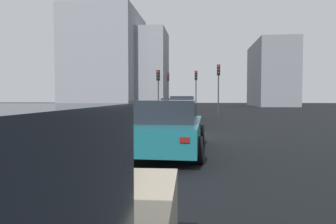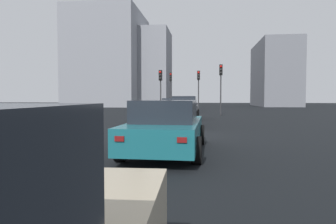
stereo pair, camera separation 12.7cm
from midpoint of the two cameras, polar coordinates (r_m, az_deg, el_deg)
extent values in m
cube|color=black|center=(12.78, 0.85, -4.61)|extent=(160.00, 160.00, 0.20)
cube|color=slate|center=(21.91, 2.63, 0.32)|extent=(4.58, 1.82, 0.71)
cube|color=#1E232B|center=(21.66, 2.60, 2.12)|extent=(2.06, 1.60, 0.67)
cylinder|color=black|center=(23.31, 5.06, -0.27)|extent=(0.64, 0.22, 0.64)
cylinder|color=black|center=(23.41, 0.63, -0.25)|extent=(0.64, 0.22, 0.64)
cylinder|color=black|center=(20.47, 4.92, -0.68)|extent=(0.64, 0.22, 0.64)
cylinder|color=black|center=(20.59, -0.12, -0.66)|extent=(0.64, 0.22, 0.64)
cube|color=red|center=(19.58, 4.13, 0.41)|extent=(0.03, 0.20, 0.11)
cube|color=red|center=(19.66, 0.34, 0.43)|extent=(0.03, 0.20, 0.11)
cube|color=#A8AAB2|center=(16.11, 1.60, -0.66)|extent=(4.24, 1.95, 0.64)
cube|color=#1E232B|center=(15.87, 1.57, 1.53)|extent=(1.94, 1.65, 0.60)
cylinder|color=black|center=(17.40, 4.75, -1.28)|extent=(0.65, 0.24, 0.64)
cylinder|color=black|center=(17.47, -1.16, -1.26)|extent=(0.65, 0.24, 0.64)
cylinder|color=black|center=(14.82, 4.86, -1.98)|extent=(0.65, 0.24, 0.64)
cylinder|color=black|center=(14.90, -2.08, -1.94)|extent=(0.65, 0.24, 0.64)
cube|color=red|center=(13.98, 3.88, -0.70)|extent=(0.04, 0.20, 0.11)
cube|color=red|center=(14.05, -1.41, -0.68)|extent=(0.04, 0.20, 0.11)
cube|color=#19606B|center=(8.53, -0.47, -3.73)|extent=(4.79, 1.89, 0.62)
cube|color=#1E232B|center=(8.25, -0.69, 0.21)|extent=(2.17, 1.62, 0.58)
cylinder|color=black|center=(9.95, 5.85, -4.27)|extent=(0.64, 0.23, 0.64)
cylinder|color=black|center=(10.16, -4.38, -4.12)|extent=(0.64, 0.23, 0.64)
cylinder|color=black|center=(7.03, 5.22, -7.18)|extent=(0.64, 0.23, 0.64)
cylinder|color=black|center=(7.32, -9.10, -6.81)|extent=(0.64, 0.23, 0.64)
cube|color=maroon|center=(6.08, 2.54, -5.28)|extent=(0.03, 0.20, 0.11)
cube|color=maroon|center=(6.32, -9.29, -5.01)|extent=(0.03, 0.20, 0.11)
cylinder|color=#2D2D30|center=(26.16, 9.33, 3.09)|extent=(0.11, 0.11, 3.44)
cube|color=black|center=(26.20, 9.36, 7.84)|extent=(0.21, 0.29, 0.90)
sphere|color=red|center=(26.12, 9.37, 8.45)|extent=(0.20, 0.20, 0.20)
sphere|color=black|center=(26.09, 9.36, 7.86)|extent=(0.20, 0.20, 0.20)
sphere|color=black|center=(26.07, 9.36, 7.27)|extent=(0.20, 0.20, 0.20)
cylinder|color=#2D2D30|center=(26.55, -1.97, 2.68)|extent=(0.11, 0.11, 3.03)
cube|color=black|center=(26.56, -2.01, 6.92)|extent=(0.23, 0.30, 0.90)
sphere|color=red|center=(26.48, -2.07, 7.52)|extent=(0.20, 0.20, 0.20)
sphere|color=black|center=(26.46, -2.07, 6.94)|extent=(0.20, 0.20, 0.20)
sphere|color=black|center=(26.44, -2.07, 6.35)|extent=(0.20, 0.20, 0.20)
cylinder|color=#2D2D30|center=(34.26, -0.10, 3.03)|extent=(0.11, 0.11, 3.44)
cube|color=black|center=(34.28, -0.10, 6.66)|extent=(0.23, 0.30, 0.90)
sphere|color=red|center=(34.19, -0.10, 7.13)|extent=(0.20, 0.20, 0.20)
sphere|color=black|center=(34.17, -0.10, 6.67)|extent=(0.20, 0.20, 0.20)
sphere|color=black|center=(34.16, -0.10, 6.22)|extent=(0.20, 0.20, 0.20)
cylinder|color=#2D2D30|center=(30.32, 5.17, 2.93)|extent=(0.11, 0.11, 3.30)
cube|color=black|center=(30.34, 5.18, 6.90)|extent=(0.20, 0.28, 0.90)
sphere|color=red|center=(30.25, 5.18, 7.42)|extent=(0.20, 0.20, 0.20)
sphere|color=black|center=(30.23, 5.18, 6.91)|extent=(0.20, 0.20, 0.20)
sphere|color=black|center=(30.21, 5.17, 6.40)|extent=(0.20, 0.20, 0.20)
cube|color=slate|center=(59.48, 18.76, 6.68)|extent=(15.20, 6.40, 11.61)
cube|color=gray|center=(56.03, -5.39, 8.12)|extent=(9.00, 9.73, 13.65)
cube|color=gray|center=(56.61, -11.68, 9.56)|extent=(15.20, 11.93, 16.68)
camera|label=1|loc=(0.06, -90.36, -0.02)|focal=32.35mm
camera|label=2|loc=(0.06, 89.64, 0.02)|focal=32.35mm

